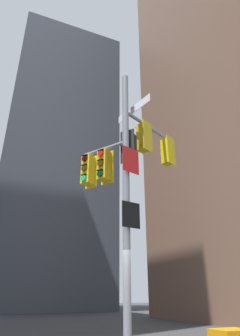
% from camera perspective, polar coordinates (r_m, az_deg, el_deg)
% --- Properties ---
extents(building_tower_right, '(14.22, 14.22, 51.98)m').
position_cam_1_polar(building_tower_right, '(33.38, 22.29, 25.71)').
color(building_tower_right, brown).
rests_on(building_tower_right, ground).
extents(building_mid_block, '(13.03, 13.03, 35.88)m').
position_cam_1_polar(building_mid_block, '(39.24, -12.61, 1.41)').
color(building_mid_block, '#4C5460').
rests_on(building_mid_block, ground).
extents(signal_pole_assembly, '(3.53, 2.30, 8.43)m').
position_cam_1_polar(signal_pole_assembly, '(9.22, 1.56, 0.37)').
color(signal_pole_assembly, gray).
rests_on(signal_pole_assembly, ground).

